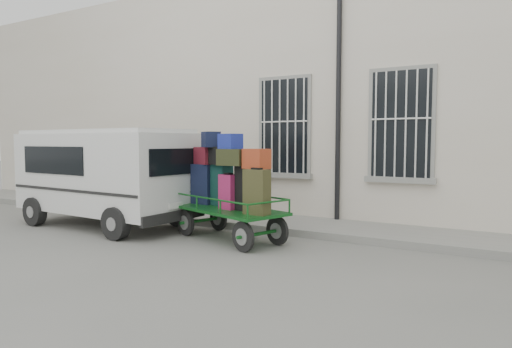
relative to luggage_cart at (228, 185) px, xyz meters
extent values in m
plane|color=slate|center=(0.37, -0.51, -1.05)|extent=(80.00, 80.00, 0.00)
cube|color=beige|center=(0.37, 4.99, 1.95)|extent=(24.00, 5.00, 6.00)
cylinder|color=black|center=(1.32, 2.41, 1.75)|extent=(0.11, 0.11, 5.60)
cube|color=black|center=(-0.03, 2.47, 1.20)|extent=(1.20, 0.08, 2.20)
cube|color=gray|center=(-0.03, 2.45, 0.04)|extent=(1.45, 0.22, 0.12)
cube|color=black|center=(2.67, 2.47, 1.20)|extent=(1.20, 0.08, 2.20)
cube|color=gray|center=(2.67, 2.45, 0.04)|extent=(1.45, 0.22, 0.12)
cube|color=gray|center=(0.37, 1.69, -0.98)|extent=(24.00, 1.70, 0.15)
cylinder|color=black|center=(-0.94, -0.13, -0.78)|extent=(0.52, 0.23, 0.53)
cylinder|color=gray|center=(-0.94, -0.13, -0.78)|extent=(0.31, 0.19, 0.29)
cylinder|color=black|center=(-0.68, 0.64, -0.78)|extent=(0.52, 0.23, 0.53)
cylinder|color=gray|center=(-0.68, 0.64, -0.78)|extent=(0.31, 0.19, 0.29)
cylinder|color=black|center=(0.77, -0.72, -0.78)|extent=(0.52, 0.23, 0.53)
cylinder|color=gray|center=(0.77, -0.72, -0.78)|extent=(0.31, 0.19, 0.29)
cylinder|color=black|center=(1.04, 0.05, -0.78)|extent=(0.52, 0.23, 0.53)
cylinder|color=gray|center=(1.04, 0.05, -0.78)|extent=(0.31, 0.19, 0.29)
cube|color=#13551C|center=(0.05, -0.04, -0.46)|extent=(2.56, 1.77, 0.05)
cylinder|color=#13551C|center=(-1.31, 0.43, -0.30)|extent=(0.31, 0.14, 0.60)
cube|color=black|center=(-0.78, 0.28, -0.03)|extent=(0.51, 0.37, 0.81)
cube|color=black|center=(-0.78, 0.28, 0.39)|extent=(0.23, 0.21, 0.03)
cube|color=#0C2C2B|center=(-0.33, 0.23, -0.03)|extent=(0.55, 0.41, 0.83)
cube|color=black|center=(-0.33, 0.23, 0.40)|extent=(0.23, 0.19, 0.03)
cube|color=#961B42|center=(0.08, -0.10, -0.11)|extent=(0.42, 0.33, 0.65)
cube|color=black|center=(0.08, -0.10, 0.23)|extent=(0.18, 0.16, 0.03)
cube|color=black|center=(0.51, -0.11, -0.02)|extent=(0.53, 0.42, 0.83)
cube|color=black|center=(0.51, -0.11, 0.41)|extent=(0.22, 0.19, 0.03)
cube|color=#323219|center=(0.86, -0.39, -0.04)|extent=(0.47, 0.31, 0.79)
cube|color=black|center=(0.86, -0.39, 0.37)|extent=(0.21, 0.18, 0.03)
cube|color=#501410|center=(-0.74, 0.29, 0.55)|extent=(0.55, 0.46, 0.35)
cube|color=black|center=(-0.26, 0.16, 0.56)|extent=(0.62, 0.55, 0.35)
cube|color=black|center=(0.21, -0.18, 0.55)|extent=(0.50, 0.31, 0.30)
cube|color=maroon|center=(0.75, -0.22, 0.53)|extent=(0.53, 0.42, 0.36)
cube|color=black|center=(-0.51, 0.16, 0.88)|extent=(0.51, 0.50, 0.31)
cube|color=navy|center=(0.12, -0.10, 0.84)|extent=(0.50, 0.42, 0.28)
cube|color=silver|center=(-3.16, -0.17, 0.16)|extent=(4.25, 2.04, 1.70)
cube|color=silver|center=(-3.16, -0.17, 1.05)|extent=(4.06, 1.88, 0.09)
cube|color=black|center=(-5.22, -0.05, 0.49)|extent=(0.26, 1.57, 0.71)
cube|color=black|center=(-3.78, -1.04, 0.44)|extent=(2.08, 0.16, 0.59)
cube|color=black|center=(-1.08, -0.30, 0.44)|extent=(0.12, 1.32, 0.52)
cube|color=black|center=(-1.09, -0.30, -0.64)|extent=(0.20, 1.75, 0.21)
cube|color=white|center=(-1.05, -0.30, -0.43)|extent=(0.05, 0.40, 0.11)
cylinder|color=black|center=(-4.58, -0.96, -0.73)|extent=(0.65, 0.25, 0.64)
cylinder|color=black|center=(-4.48, 0.77, -0.73)|extent=(0.65, 0.25, 0.64)
cylinder|color=black|center=(-1.84, -1.12, -0.73)|extent=(0.65, 0.25, 0.64)
cylinder|color=black|center=(-1.74, 0.61, -0.73)|extent=(0.65, 0.25, 0.64)
camera|label=1|loc=(4.81, -7.26, 0.83)|focal=32.00mm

